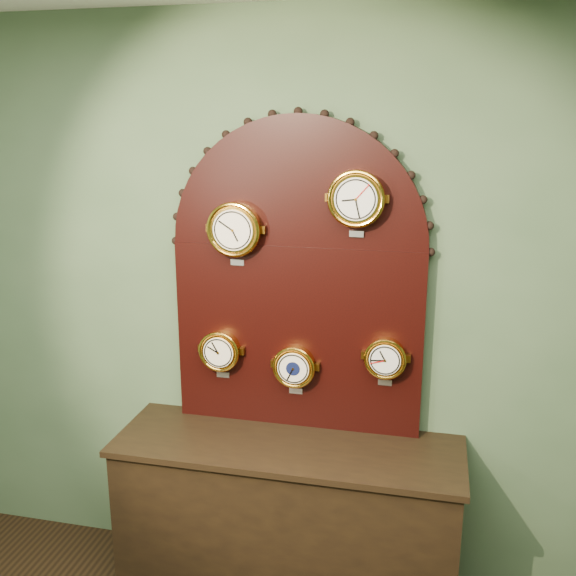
% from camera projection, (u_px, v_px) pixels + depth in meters
% --- Properties ---
extents(wall_back, '(4.00, 0.00, 4.00)m').
position_uv_depth(wall_back, '(300.00, 311.00, 3.15)').
color(wall_back, '#486343').
rests_on(wall_back, ground).
extents(shop_counter, '(1.60, 0.50, 0.80)m').
position_uv_depth(shop_counter, '(287.00, 523.00, 3.15)').
color(shop_counter, black).
rests_on(shop_counter, ground_plane).
extents(display_board, '(1.26, 0.06, 1.53)m').
position_uv_depth(display_board, '(298.00, 268.00, 3.04)').
color(display_board, black).
rests_on(display_board, shop_counter).
extents(roman_clock, '(0.26, 0.08, 0.31)m').
position_uv_depth(roman_clock, '(235.00, 229.00, 2.99)').
color(roman_clock, gold).
rests_on(roman_clock, display_board).
extents(arabic_clock, '(0.25, 0.08, 0.30)m').
position_uv_depth(arabic_clock, '(356.00, 199.00, 2.83)').
color(arabic_clock, gold).
rests_on(arabic_clock, display_board).
extents(hygrometer, '(0.21, 0.08, 0.26)m').
position_uv_depth(hygrometer, '(220.00, 351.00, 3.17)').
color(hygrometer, gold).
rests_on(hygrometer, display_board).
extents(barometer, '(0.21, 0.08, 0.26)m').
position_uv_depth(barometer, '(294.00, 366.00, 3.10)').
color(barometer, gold).
rests_on(barometer, display_board).
extents(tide_clock, '(0.20, 0.08, 0.25)m').
position_uv_depth(tide_clock, '(385.00, 358.00, 2.98)').
color(tide_clock, gold).
rests_on(tide_clock, display_board).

